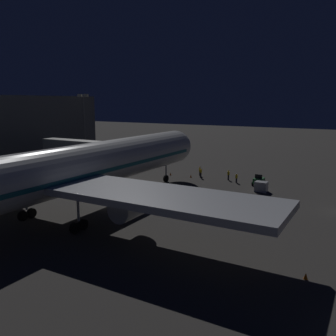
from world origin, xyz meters
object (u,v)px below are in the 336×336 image
apron_floodlight_mast (84,123)px  traffic_cone_wingtip_svc_side (306,276)px  baggage_tug_lead (259,181)px  ground_crew_under_port_wing (236,177)px  ground_crew_by_belt_loader (228,174)px  jet_bridge (94,149)px  traffic_cone_nose_starboard (170,174)px  baggage_container_mid_row (261,187)px  ground_crew_marshaller_fwd (201,172)px  airliner_at_gate (40,177)px  traffic_cone_nose_port (191,176)px  ground_crew_near_nose_gear (200,171)px

apron_floodlight_mast → traffic_cone_wingtip_svc_side: size_ratio=28.41×
baggage_tug_lead → ground_crew_under_port_wing: bearing=-0.4°
ground_crew_by_belt_loader → traffic_cone_wingtip_svc_side: bearing=120.0°
apron_floodlight_mast → ground_crew_under_port_wing: size_ratio=9.16×
jet_bridge → traffic_cone_nose_starboard: bearing=-125.3°
baggage_container_mid_row → traffic_cone_wingtip_svc_side: 28.94m
ground_crew_under_port_wing → traffic_cone_nose_starboard: bearing=0.4°
baggage_container_mid_row → ground_crew_by_belt_loader: ground_crew_by_belt_loader is taller
apron_floodlight_mast → ground_crew_marshaller_fwd: size_ratio=8.26×
baggage_tug_lead → ground_crew_by_belt_loader: 6.18m
airliner_at_gate → apron_floodlight_mast: airliner_at_gate is taller
baggage_container_mid_row → ground_crew_under_port_wing: bearing=-36.5°
airliner_at_gate → jet_bridge: (10.69, -20.91, 0.08)m
ground_crew_by_belt_loader → traffic_cone_nose_starboard: bearing=7.8°
jet_bridge → traffic_cone_nose_starboard: (-8.49, -12.01, -5.67)m
ground_crew_under_port_wing → traffic_cone_nose_port: ground_crew_under_port_wing is taller
airliner_at_gate → ground_crew_by_belt_loader: (-9.02, -34.45, -4.85)m
baggage_container_mid_row → traffic_cone_nose_starboard: (18.76, -3.98, -0.52)m
traffic_cone_nose_port → baggage_container_mid_row: bearing=164.5°
baggage_container_mid_row → ground_crew_marshaller_fwd: (12.72, -4.82, 0.25)m
ground_crew_by_belt_loader → apron_floodlight_mast: bearing=-0.4°
airliner_at_gate → traffic_cone_nose_starboard: (2.20, -32.92, -5.59)m
apron_floodlight_mast → ground_crew_marshaller_fwd: apron_floodlight_mast is taller
apron_floodlight_mast → ground_crew_by_belt_loader: apron_floodlight_mast is taller
baggage_tug_lead → baggage_container_mid_row: bearing=110.8°
ground_crew_under_port_wing → apron_floodlight_mast: bearing=-2.6°
airliner_at_gate → ground_crew_by_belt_loader: size_ratio=37.44×
ground_crew_by_belt_loader → ground_crew_marshaller_fwd: (5.18, 0.70, 0.03)m
airliner_at_gate → traffic_cone_nose_port: bearing=-93.8°
traffic_cone_nose_starboard → ground_crew_under_port_wing: bearing=-179.6°
apron_floodlight_mast → ground_crew_under_port_wing: apron_floodlight_mast is taller
ground_crew_marshaller_fwd → traffic_cone_nose_port: bearing=27.1°
baggage_container_mid_row → ground_crew_by_belt_loader: bearing=-36.2°
ground_crew_marshaller_fwd → traffic_cone_wingtip_svc_side: (-23.82, 31.54, -0.77)m
airliner_at_gate → traffic_cone_nose_starboard: size_ratio=125.07×
baggage_container_mid_row → traffic_cone_nose_starboard: baggage_container_mid_row is taller
jet_bridge → apron_floodlight_mast: size_ratio=1.26×
apron_floodlight_mast → ground_crew_marshaller_fwd: bearing=178.2°
baggage_tug_lead → ground_crew_marshaller_fwd: 11.21m
airliner_at_gate → ground_crew_near_nose_gear: bearing=-94.7°
ground_crew_marshaller_fwd → traffic_cone_wingtip_svc_side: bearing=127.1°
airliner_at_gate → baggage_container_mid_row: (-16.56, -28.94, -5.07)m
baggage_container_mid_row → traffic_cone_nose_port: baggage_container_mid_row is taller
ground_crew_under_port_wing → traffic_cone_nose_port: 8.87m
apron_floodlight_mast → baggage_container_mid_row: bearing=172.2°
traffic_cone_nose_starboard → ground_crew_near_nose_gear: bearing=-154.7°
jet_bridge → traffic_cone_wingtip_svc_side: 43.04m
apron_floodlight_mast → ground_crew_under_port_wing: (-36.55, 1.65, -8.28)m
traffic_cone_wingtip_svc_side → jet_bridge: bearing=-26.0°
baggage_container_mid_row → ground_crew_near_nose_gear: 15.06m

